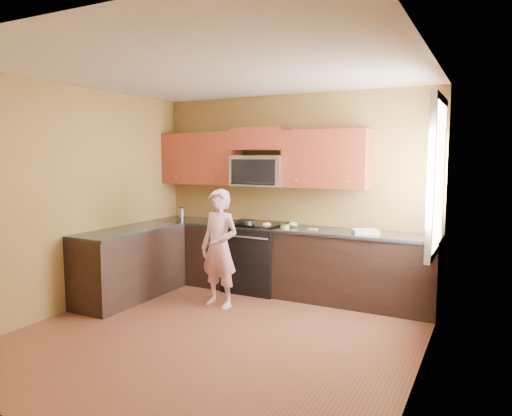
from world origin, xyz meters
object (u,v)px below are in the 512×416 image
Objects in this scene: stove at (256,256)px; woman at (219,248)px; butter_tub at (285,229)px; travel_mug at (182,217)px; frying_pan at (246,224)px; microwave at (260,186)px.

woman is at bearing -95.42° from stove.
butter_tub is at bearing 56.17° from woman.
travel_mug is at bearing 172.18° from stove.
woman is at bearing -37.80° from travel_mug.
frying_pan reaches higher than butter_tub.
microwave is at bearing 93.21° from woman.
woman reaches higher than butter_tub.
frying_pan is (0.01, 0.66, 0.22)m from woman.
travel_mug is at bearing 169.59° from butter_tub.
frying_pan is (-0.07, -0.29, -0.50)m from microwave.
frying_pan is 1.37m from travel_mug.
butter_tub is at bearing -28.86° from microwave.
microwave is 0.79m from butter_tub.
microwave is 0.52× the size of woman.
stove is at bearing -7.82° from travel_mug.
stove is 0.65× the size of woman.
microwave is 4.78× the size of travel_mug.
stove is 2.22× the size of frying_pan.
woman reaches higher than travel_mug.
microwave is 6.49× the size of butter_tub.
stove is at bearing 77.98° from frying_pan.
frying_pan is 0.58m from butter_tub.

